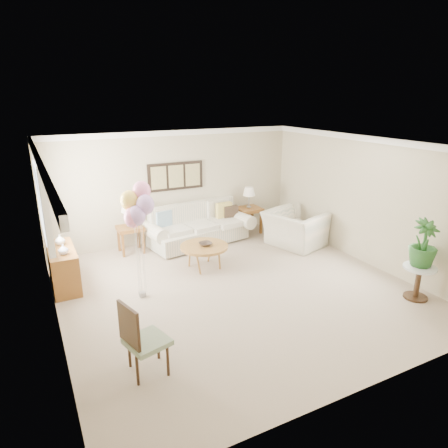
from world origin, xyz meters
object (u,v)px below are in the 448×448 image
accent_chair (141,338)px  balloon_cluster (137,206)px  coffee_table (204,247)px  armchair (295,229)px  sofa (198,228)px

accent_chair → balloon_cluster: size_ratio=0.48×
coffee_table → balloon_cluster: size_ratio=0.48×
coffee_table → armchair: size_ratio=0.78×
sofa → balloon_cluster: (-1.92, -2.04, 1.27)m
balloon_cluster → coffee_table: bearing=23.8°
sofa → coffee_table: sofa is taller
coffee_table → armchair: armchair is taller
sofa → balloon_cluster: bearing=-133.4°
sofa → balloon_cluster: size_ratio=1.31×
armchair → accent_chair: bearing=106.0°
armchair → accent_chair: 5.23m
armchair → balloon_cluster: size_ratio=0.61×
armchair → balloon_cluster: (-3.85, -0.86, 1.24)m
sofa → armchair: (1.93, -1.18, 0.04)m
coffee_table → armchair: 2.40m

